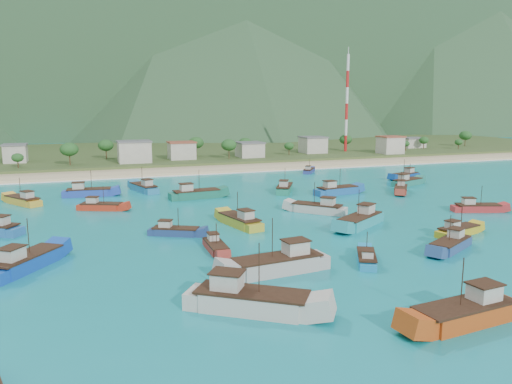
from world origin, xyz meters
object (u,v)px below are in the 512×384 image
object	(u,v)px
boat_0	(279,265)
boat_19	(367,259)
boat_17	(458,232)
boat_14	(101,207)
boat_22	(23,201)
boat_29	(477,208)
boat_20	(401,190)
radio_tower	(347,103)
boat_21	(451,245)
boat_9	(144,188)
boat_15	(249,302)
boat_16	(360,221)
boat_8	(467,314)
boat_25	(25,263)
boat_13	(285,189)
boat_11	(405,176)
boat_7	(318,209)
boat_10	(309,171)
boat_5	(407,182)
boat_18	(196,195)
boat_6	(240,222)
boat_2	(337,191)
boat_1	(216,247)
boat_12	(175,232)
boat_27	(88,193)

from	to	relation	value
boat_0	boat_19	distance (m)	13.28
boat_17	boat_14	bearing A→B (deg)	-141.24
boat_22	boat_29	size ratio (longest dim) A/B	1.04
boat_20	radio_tower	bearing A→B (deg)	-73.50
boat_21	boat_22	xyz separation A→B (m)	(-65.69, 60.90, 0.06)
boat_9	boat_15	bearing A→B (deg)	-105.50
boat_16	radio_tower	bearing A→B (deg)	-61.25
boat_8	boat_25	size ratio (longest dim) A/B	1.07
boat_13	boat_19	distance (m)	57.99
boat_11	boat_16	xyz separation A→B (m)	(-44.04, -46.72, 0.21)
boat_7	boat_10	size ratio (longest dim) A/B	1.32
boat_25	boat_5	bearing A→B (deg)	59.55
boat_15	boat_18	world-z (taller)	boat_15
boat_7	boat_13	size ratio (longest dim) A/B	0.95
boat_13	boat_20	bearing A→B (deg)	7.83
boat_6	boat_15	bearing A→B (deg)	-119.10
boat_21	boat_22	size ratio (longest dim) A/B	0.97
boat_2	boat_7	world-z (taller)	boat_2
boat_14	boat_29	world-z (taller)	boat_29
boat_1	boat_8	xyz separation A→B (m)	(17.65, -33.59, 0.49)
boat_10	boat_16	size ratio (longest dim) A/B	0.64
boat_22	boat_25	world-z (taller)	boat_25
boat_17	radio_tower	bearing A→B (deg)	143.74
boat_14	boat_17	world-z (taller)	boat_14
boat_20	boat_5	bearing A→B (deg)	-96.35
boat_6	boat_13	world-z (taller)	boat_6
boat_2	boat_22	bearing A→B (deg)	-107.61
radio_tower	boat_20	xyz separation A→B (m)	(-33.87, -87.21, -21.56)
boat_1	boat_12	size ratio (longest dim) A/B	0.92
boat_5	boat_17	xyz separation A→B (m)	(-24.53, -47.28, -0.17)
boat_5	boat_22	distance (m)	97.78
radio_tower	boat_11	distance (m)	73.37
boat_18	boat_29	world-z (taller)	boat_18
boat_21	boat_25	bearing A→B (deg)	50.60
radio_tower	boat_18	bearing A→B (deg)	-137.61
boat_2	boat_22	size ratio (longest dim) A/B	1.13
boat_22	boat_0	bearing A→B (deg)	-92.80
boat_21	boat_25	world-z (taller)	boat_25
boat_0	boat_15	xyz separation A→B (m)	(-7.90, -10.69, 0.03)
boat_5	boat_10	distance (m)	35.35
boat_0	boat_22	world-z (taller)	boat_0
radio_tower	boat_27	distance (m)	128.92
boat_1	boat_14	bearing A→B (deg)	-66.30
boat_7	boat_29	distance (m)	33.37
boat_7	boat_14	xyz separation A→B (m)	(-42.27, 18.19, -0.21)
boat_6	boat_12	xyz separation A→B (m)	(-12.57, -2.35, -0.28)
boat_15	boat_0	bearing A→B (deg)	178.83
boat_25	boat_29	world-z (taller)	boat_25
boat_6	boat_17	bearing A→B (deg)	-42.04
boat_11	boat_13	bearing A→B (deg)	83.02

